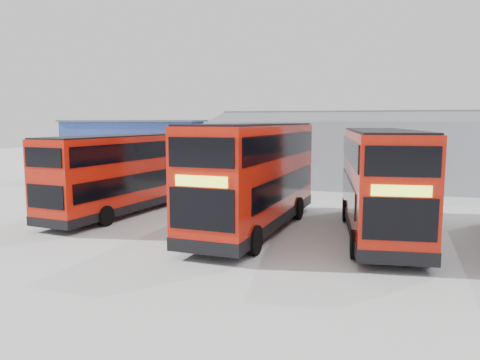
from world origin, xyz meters
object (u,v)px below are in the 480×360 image
Objects in this scene: maintenance_shed at (406,152)px; double_decker_left at (119,175)px; office_block at (146,149)px; double_decker_right at (380,184)px; double_decker_centre at (255,177)px; panel_van at (107,171)px.

maintenance_shed is 23.44m from double_decker_left.
office_block is 0.40× the size of maintenance_shed.
double_decker_left is 13.48m from double_decker_right.
double_decker_centre is 1.05× the size of double_decker_right.
panel_van is (-6.94, 9.86, -0.96)m from double_decker_left.
double_decker_centre is at bearing 177.33° from double_decker_right.
maintenance_shed reaches higher than office_block.
maintenance_shed reaches higher than panel_van.
panel_van is (-22.53, -7.64, -1.43)m from maintenance_shed.
office_block reaches higher than double_decker_right.
double_decker_left is (-15.59, -17.50, -0.46)m from maintenance_shed.
maintenance_shed is 2.58× the size of double_decker_centre.
maintenance_shed reaches higher than double_decker_left.
panel_van is at bearing -161.27° from maintenance_shed.
double_decker_centre reaches higher than double_decker_right.
double_decker_centre is at bearing -49.61° from office_block.
maintenance_shed is at bearing 5.21° from office_block.
double_decker_right is (5.53, 0.35, -0.13)m from double_decker_centre.
double_decker_left reaches higher than panel_van.
panel_van is (-14.85, 11.20, -1.28)m from double_decker_centre.
maintenance_shed is 23.83m from panel_van.
double_decker_right reaches higher than double_decker_left.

